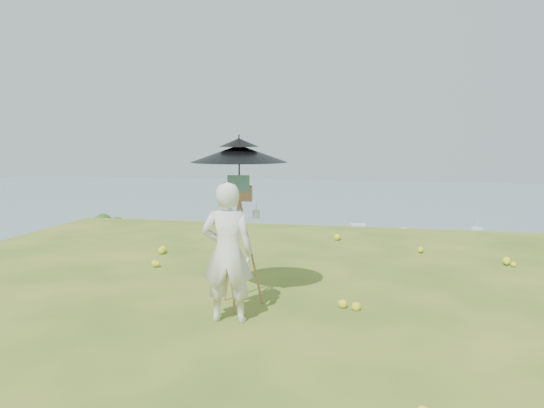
# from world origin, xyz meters

# --- Properties ---
(ground) EXTENTS (14.00, 14.00, 0.00)m
(ground) POSITION_xyz_m (0.00, 0.00, 0.00)
(ground) COLOR #3F651C
(ground) RESTS_ON ground
(shoreline_tier) EXTENTS (170.00, 28.00, 8.00)m
(shoreline_tier) POSITION_xyz_m (0.00, 75.00, -36.00)
(shoreline_tier) COLOR #736A5C
(shoreline_tier) RESTS_ON bay_water
(bay_water) EXTENTS (700.00, 700.00, 0.00)m
(bay_water) POSITION_xyz_m (0.00, 240.00, -34.00)
(bay_water) COLOR #7594A7
(bay_water) RESTS_ON ground
(peninsula) EXTENTS (90.00, 60.00, 12.00)m
(peninsula) POSITION_xyz_m (-75.00, 155.00, -29.00)
(peninsula) COLOR black
(peninsula) RESTS_ON bay_water
(slope_trees) EXTENTS (110.00, 50.00, 6.00)m
(slope_trees) POSITION_xyz_m (0.00, 35.00, -15.00)
(slope_trees) COLOR #1B5218
(slope_trees) RESTS_ON forest_slope
(harbor_town) EXTENTS (110.00, 22.00, 5.00)m
(harbor_town) POSITION_xyz_m (0.00, 75.00, -29.50)
(harbor_town) COLOR silver
(harbor_town) RESTS_ON shoreline_tier
(moored_boats) EXTENTS (140.00, 140.00, 0.70)m
(moored_boats) POSITION_xyz_m (-12.50, 161.00, -33.65)
(moored_boats) COLOR white
(moored_boats) RESTS_ON bay_water
(wildflowers) EXTENTS (10.00, 10.50, 0.12)m
(wildflowers) POSITION_xyz_m (0.00, 0.25, 0.06)
(wildflowers) COLOR yellow
(wildflowers) RESTS_ON ground
(painter) EXTENTS (0.65, 0.47, 1.67)m
(painter) POSITION_xyz_m (-0.78, -0.26, 0.83)
(painter) COLOR silver
(painter) RESTS_ON ground
(field_easel) EXTENTS (0.72, 0.72, 1.71)m
(field_easel) POSITION_xyz_m (-0.80, 0.36, 0.85)
(field_easel) COLOR #A86846
(field_easel) RESTS_ON ground
(sun_umbrella) EXTENTS (1.60, 1.60, 0.81)m
(sun_umbrella) POSITION_xyz_m (-0.81, 0.39, 1.81)
(sun_umbrella) COLOR black
(sun_umbrella) RESTS_ON field_easel
(painter_cap) EXTENTS (0.22, 0.25, 0.10)m
(painter_cap) POSITION_xyz_m (-0.78, -0.26, 1.62)
(painter_cap) COLOR #CF7282
(painter_cap) RESTS_ON painter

